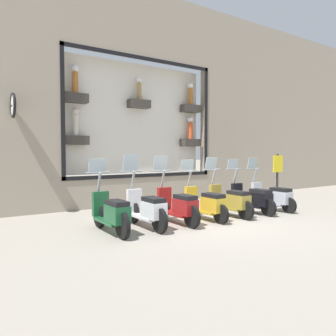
% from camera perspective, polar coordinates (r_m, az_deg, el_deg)
% --- Properties ---
extents(ground_plane, '(120.00, 120.00, 0.00)m').
position_cam_1_polar(ground_plane, '(8.49, 7.23, -9.20)').
color(ground_plane, gray).
extents(building_facade, '(1.25, 36.00, 7.21)m').
position_cam_1_polar(building_facade, '(11.45, -4.75, 12.28)').
color(building_facade, gray).
rests_on(building_facade, ground_plane).
extents(scooter_silver_0, '(1.79, 0.61, 1.59)m').
position_cam_1_polar(scooter_silver_0, '(10.42, 17.82, -4.78)').
color(scooter_silver_0, black).
rests_on(scooter_silver_0, ground_plane).
extents(scooter_black_1, '(1.80, 0.60, 1.54)m').
position_cam_1_polar(scooter_black_1, '(9.76, 14.58, -5.19)').
color(scooter_black_1, black).
rests_on(scooter_black_1, ground_plane).
extents(scooter_olive_2, '(1.80, 0.60, 1.61)m').
position_cam_1_polar(scooter_olive_2, '(9.13, 10.87, -5.63)').
color(scooter_olive_2, black).
rests_on(scooter_olive_2, ground_plane).
extents(scooter_yellow_3, '(1.80, 0.61, 1.55)m').
position_cam_1_polar(scooter_yellow_3, '(8.55, 6.66, -6.21)').
color(scooter_yellow_3, black).
rests_on(scooter_yellow_3, ground_plane).
extents(scooter_red_4, '(1.81, 0.60, 1.67)m').
position_cam_1_polar(scooter_red_4, '(8.03, 1.81, -6.63)').
color(scooter_red_4, black).
rests_on(scooter_red_4, ground_plane).
extents(scooter_white_5, '(1.81, 0.61, 1.71)m').
position_cam_1_polar(scooter_white_5, '(7.57, -3.66, -7.15)').
color(scooter_white_5, black).
rests_on(scooter_white_5, ground_plane).
extents(scooter_green_6, '(1.81, 0.61, 1.60)m').
position_cam_1_polar(scooter_green_6, '(7.18, -9.77, -7.76)').
color(scooter_green_6, black).
rests_on(scooter_green_6, ground_plane).
extents(shop_sign_post, '(0.36, 0.45, 1.71)m').
position_cam_1_polar(shop_sign_post, '(11.25, 18.52, -1.65)').
color(shop_sign_post, '#232326').
rests_on(shop_sign_post, ground_plane).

